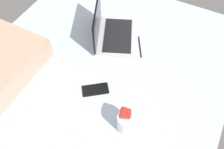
# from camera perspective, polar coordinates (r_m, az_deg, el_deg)

# --- Properties ---
(bed_mattress) EXTENTS (1.80, 1.40, 0.18)m
(bed_mattress) POSITION_cam_1_polar(r_m,az_deg,el_deg) (1.39, -4.86, -4.09)
(bed_mattress) COLOR silver
(bed_mattress) RESTS_ON ground
(laptop) EXTENTS (0.39, 0.34, 0.23)m
(laptop) POSITION_cam_1_polar(r_m,az_deg,el_deg) (1.49, -0.35, 10.06)
(laptop) COLOR #B7BABC
(laptop) RESTS_ON bed_mattress
(snack_cup) EXTENTS (0.09, 0.09, 0.14)m
(snack_cup) POSITION_cam_1_polar(r_m,az_deg,el_deg) (1.13, 3.43, -11.16)
(snack_cup) COLOR silver
(snack_cup) RESTS_ON bed_mattress
(cell_phone) EXTENTS (0.14, 0.15, 0.01)m
(cell_phone) POSITION_cam_1_polar(r_m,az_deg,el_deg) (1.28, -3.97, -3.63)
(cell_phone) COLOR black
(cell_phone) RESTS_ON bed_mattress
(charger_cable) EXTENTS (0.15, 0.09, 0.01)m
(charger_cable) POSITION_cam_1_polar(r_m,az_deg,el_deg) (1.47, 6.70, 6.63)
(charger_cable) COLOR black
(charger_cable) RESTS_ON bed_mattress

